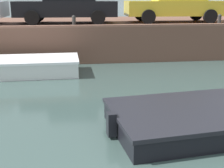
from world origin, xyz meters
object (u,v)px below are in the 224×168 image
(boat_moored_west_white, at_px, (4,67))
(mooring_bollard_east, at_px, (219,19))
(car_centre_yellow, at_px, (176,3))
(car_left_inner_black, at_px, (67,3))
(mooring_bollard_mid, at_px, (74,21))

(boat_moored_west_white, relative_size, mooring_bollard_east, 12.23)
(boat_moored_west_white, xyz_separation_m, car_centre_yellow, (7.02, 3.39, 1.99))
(car_left_inner_black, bearing_deg, car_centre_yellow, 0.00)
(mooring_bollard_east, bearing_deg, car_centre_yellow, 126.92)
(boat_moored_west_white, relative_size, car_centre_yellow, 1.23)
(boat_moored_west_white, height_order, mooring_bollard_mid, mooring_bollard_mid)
(boat_moored_west_white, bearing_deg, mooring_bollard_east, 11.39)
(boat_moored_west_white, distance_m, mooring_bollard_east, 8.59)
(car_left_inner_black, bearing_deg, boat_moored_west_white, -122.64)
(car_centre_yellow, distance_m, mooring_bollard_east, 2.24)
(car_centre_yellow, bearing_deg, boat_moored_west_white, -154.19)
(boat_moored_west_white, relative_size, car_left_inner_black, 1.24)
(boat_moored_west_white, height_order, car_centre_yellow, car_centre_yellow)
(boat_moored_west_white, bearing_deg, mooring_bollard_mid, 34.76)
(car_left_inner_black, distance_m, car_centre_yellow, 4.84)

